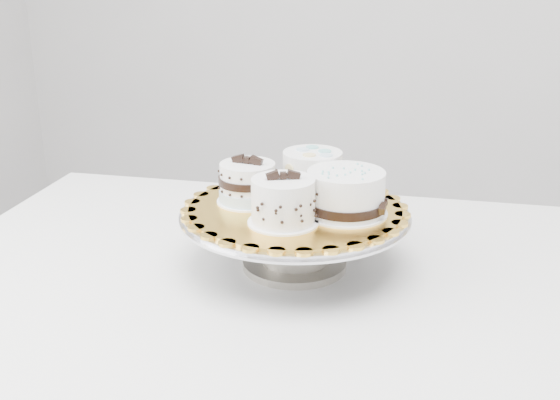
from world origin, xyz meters
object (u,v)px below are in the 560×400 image
at_px(table, 302,316).
at_px(cake_stand, 295,228).
at_px(cake_banded, 248,184).
at_px(cake_swirl, 283,202).
at_px(cake_dots, 312,172).
at_px(cake_ribbon, 346,194).
at_px(cake_board, 295,209).

xyz_separation_m(table, cake_stand, (-0.02, 0.02, 0.14)).
xyz_separation_m(cake_stand, cake_banded, (-0.08, -0.01, 0.07)).
bearing_deg(cake_swirl, cake_dots, 63.39).
distance_m(cake_stand, cake_banded, 0.10).
distance_m(cake_swirl, cake_ribbon, 0.10).
xyz_separation_m(cake_swirl, cake_dots, (-0.01, 0.14, 0.00)).
relative_size(cake_banded, cake_dots, 0.79).
relative_size(cake_banded, cake_ribbon, 0.72).
bearing_deg(table, cake_dots, 92.20).
distance_m(cake_board, cake_swirl, 0.08).
bearing_deg(cake_ribbon, cake_swirl, -143.75).
xyz_separation_m(table, cake_board, (-0.02, 0.02, 0.18)).
xyz_separation_m(cake_stand, cake_swirl, (0.01, -0.07, 0.07)).
height_order(cake_stand, cake_board, cake_board).
xyz_separation_m(cake_board, cake_ribbon, (0.08, 0.00, 0.03)).
bearing_deg(cake_ribbon, cake_dots, 130.96).
relative_size(table, cake_stand, 3.75).
height_order(cake_swirl, cake_ribbon, cake_swirl).
bearing_deg(cake_stand, cake_banded, -175.47).
bearing_deg(cake_board, cake_banded, -175.47).
xyz_separation_m(table, cake_dots, (-0.02, 0.10, 0.21)).
distance_m(cake_board, cake_banded, 0.09).
bearing_deg(cake_board, cake_swirl, -83.17).
bearing_deg(cake_swirl, cake_board, 67.61).
relative_size(table, cake_dots, 10.82).
bearing_deg(table, cake_ribbon, 13.93).
relative_size(cake_swirl, cake_ribbon, 0.92).
bearing_deg(cake_stand, cake_board, 0.00).
bearing_deg(cake_dots, table, -55.75).
relative_size(cake_swirl, cake_banded, 1.28).
bearing_deg(cake_banded, table, -9.06).
height_order(table, cake_banded, cake_banded).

